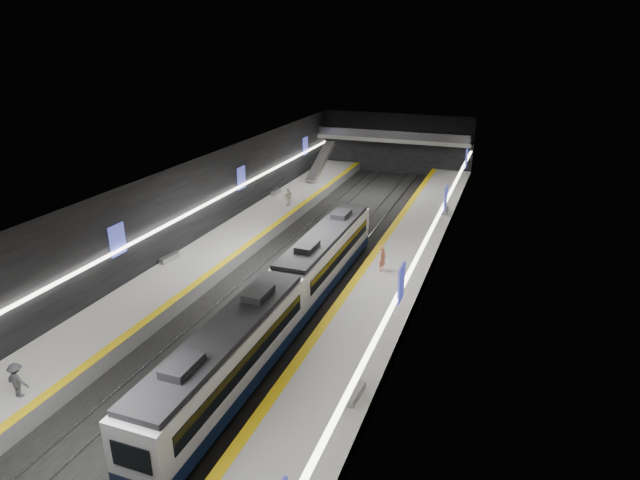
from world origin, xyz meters
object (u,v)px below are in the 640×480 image
at_px(escalator, 321,162).
at_px(bench_right_near, 355,394).
at_px(bench_right_far, 445,210).
at_px(passenger_left_a, 288,197).
at_px(bench_left_far, 276,192).
at_px(train, 286,296).
at_px(passenger_right_a, 383,259).
at_px(bench_left_near, 170,258).
at_px(passenger_left_b, 17,380).

distance_m(escalator, bench_right_near, 43.63).
height_order(escalator, bench_right_near, escalator).
height_order(bench_right_near, bench_right_far, bench_right_far).
distance_m(escalator, passenger_left_a, 12.70).
bearing_deg(bench_right_far, bench_left_far, 176.30).
xyz_separation_m(bench_right_far, passenger_left_a, (-15.59, -3.39, 0.72)).
bearing_deg(bench_left_far, bench_right_near, -61.30).
height_order(escalator, bench_left_far, escalator).
distance_m(train, escalator, 35.02).
xyz_separation_m(bench_left_far, passenger_right_a, (16.23, -16.10, 0.76)).
xyz_separation_m(bench_left_near, passenger_left_a, (3.10, 16.48, 0.72)).
xyz_separation_m(bench_right_near, bench_right_far, (0.04, 31.07, 0.01)).
xyz_separation_m(escalator, passenger_right_a, (14.23, -25.11, -0.92)).
bearing_deg(bench_right_near, escalator, 117.42).
bearing_deg(bench_right_near, bench_left_far, 125.77).
height_order(train, bench_left_near, train).
distance_m(bench_left_near, passenger_left_a, 16.78).
bearing_deg(passenger_right_a, bench_left_far, 60.28).
bearing_deg(bench_right_near, passenger_left_a, 124.29).
distance_m(bench_right_near, passenger_right_a, 15.39).
bearing_deg(passenger_left_b, bench_right_far, -113.52).
bearing_deg(train, passenger_left_a, 113.03).
distance_m(bench_left_far, bench_right_near, 36.42).
bearing_deg(escalator, bench_left_near, -93.93).
bearing_deg(escalator, bench_right_far, -28.93).
relative_size(train, passenger_left_b, 16.25).
bearing_deg(train, bench_left_far, 116.06).
bearing_deg(passenger_right_a, passenger_left_a, 61.46).
distance_m(train, bench_right_near, 9.52).
relative_size(train, bench_right_far, 16.15).
xyz_separation_m(bench_right_near, passenger_left_a, (-15.55, 27.68, 0.73)).
relative_size(train, bench_left_far, 16.18).
height_order(escalator, passenger_left_a, escalator).
bearing_deg(bench_left_far, passenger_left_a, -51.41).
relative_size(bench_right_near, passenger_left_a, 0.94).
distance_m(train, bench_left_far, 27.33).
bearing_deg(passenger_left_a, bench_left_far, -119.82).
height_order(bench_left_far, passenger_left_b, passenger_left_b).
xyz_separation_m(passenger_right_a, passenger_left_b, (-13.16, -20.84, -0.06)).
distance_m(bench_right_far, passenger_right_a, 16.10).
height_order(bench_left_far, bench_right_far, bench_right_far).
relative_size(bench_right_far, passenger_left_b, 1.01).
bearing_deg(bench_left_far, escalator, 75.38).
relative_size(bench_left_far, passenger_left_a, 0.98).
bearing_deg(passenger_right_a, passenger_left_b, 162.78).
bearing_deg(bench_left_far, train, -66.05).
distance_m(bench_right_near, passenger_left_a, 31.76).
xyz_separation_m(escalator, passenger_left_a, (1.10, -12.62, -0.95)).
xyz_separation_m(bench_right_near, passenger_left_b, (-15.59, -5.66, 0.71)).
relative_size(passenger_right_a, passenger_left_b, 1.06).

